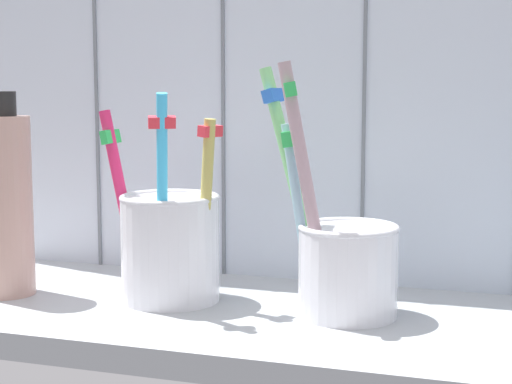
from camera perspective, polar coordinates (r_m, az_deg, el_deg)
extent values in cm
cube|color=#9EA3A8|center=(63.88, -0.24, -9.13)|extent=(64.00, 22.00, 2.00)
cube|color=silver|center=(72.82, 2.77, 10.00)|extent=(64.00, 2.00, 45.00)
cube|color=slate|center=(79.11, -11.19, 9.66)|extent=(0.30, 0.20, 45.00)
cube|color=slate|center=(73.74, -2.34, 9.97)|extent=(0.30, 0.20, 45.00)
cube|color=slate|center=(70.31, 7.64, 10.04)|extent=(0.30, 0.20, 45.00)
cylinder|color=silver|center=(65.96, -6.02, -4.00)|extent=(7.91, 7.91, 8.38)
torus|color=silver|center=(65.26, -6.07, -0.39)|extent=(8.02, 8.02, 0.50)
cylinder|color=tan|center=(63.64, -3.45, -1.30)|extent=(2.28, 1.66, 14.41)
cube|color=#E5333F|center=(62.65, -3.17, 4.29)|extent=(1.61, 2.14, 0.92)
cylinder|color=#3DC0F9|center=(62.03, -6.58, -0.65)|extent=(2.43, 3.60, 16.44)
cube|color=#E5333F|center=(60.48, -6.61, 4.88)|extent=(2.21, 1.77, 0.96)
cylinder|color=#E52861|center=(67.45, -9.30, -0.68)|extent=(4.17, 1.33, 15.02)
cube|color=green|center=(67.51, -10.16, 3.82)|extent=(1.04, 2.09, 1.22)
cylinder|color=white|center=(61.75, 6.45, -5.57)|extent=(7.47, 7.47, 6.73)
torus|color=silver|center=(61.09, 6.50, -2.49)|extent=(7.59, 7.59, 0.50)
cylinder|color=#9DC7D9|center=(60.91, 3.06, -1.83)|extent=(2.98, 1.16, 14.15)
cube|color=green|center=(60.35, 2.28, 3.74)|extent=(1.29, 2.38, 1.24)
cylinder|color=#8DE18B|center=(62.04, 2.77, 0.26)|extent=(6.16, 1.89, 18.42)
cube|color=blue|center=(62.37, 1.21, 6.75)|extent=(1.42, 2.26, 1.19)
cylinder|color=#B3929C|center=(59.49, 3.63, 0.13)|extent=(4.53, 2.32, 18.71)
cube|color=green|center=(58.94, 2.39, 7.20)|extent=(1.62, 2.29, 1.17)
cylinder|color=tan|center=(70.12, -17.22, -0.95)|extent=(4.65, 4.65, 14.80)
cylinder|color=black|center=(69.46, -17.49, 5.92)|extent=(2.56, 2.56, 2.00)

